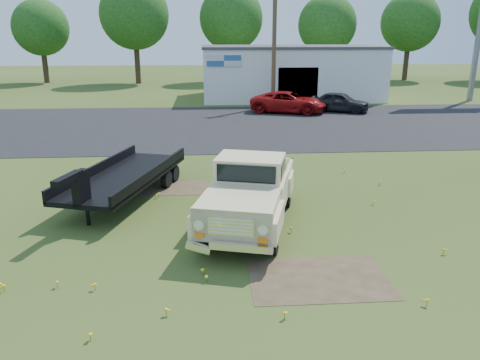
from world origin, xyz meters
name	(u,v)px	position (x,y,z in m)	size (l,w,h in m)	color
ground	(240,226)	(0.00, 0.00, 0.00)	(140.00, 140.00, 0.00)	#344817
asphalt_lot	(221,125)	(0.00, 15.00, 0.00)	(90.00, 14.00, 0.02)	black
dirt_patch_a	(319,279)	(1.50, -3.00, 0.00)	(3.00, 2.00, 0.01)	#443624
dirt_patch_b	(174,188)	(-2.00, 3.50, 0.00)	(2.20, 1.60, 0.01)	#443624
commercial_building	(289,72)	(6.00, 26.99, 2.10)	(14.20, 8.20, 4.15)	silver
utility_pole_mid	(274,41)	(4.00, 22.00, 4.60)	(1.60, 0.30, 9.00)	#4D3923
treeline_b	(41,28)	(-18.00, 41.00, 5.67)	(5.76, 5.76, 8.57)	#392A1A
treeline_c	(134,15)	(-8.00, 39.50, 6.93)	(7.04, 7.04, 10.47)	#392A1A
treeline_d	(231,18)	(2.00, 40.50, 6.62)	(6.72, 6.72, 10.00)	#392A1A
treeline_e	(327,25)	(12.00, 39.00, 5.98)	(6.08, 6.08, 9.04)	#392A1A
treeline_f	(410,22)	(22.00, 41.50, 6.30)	(6.40, 6.40, 9.52)	#392A1A
vintage_pickup_truck	(250,191)	(0.30, 0.11, 0.98)	(2.11, 5.41, 1.97)	beige
flatbed_trailer	(124,173)	(-3.49, 2.60, 0.83)	(2.03, 6.10, 1.66)	black
red_pickup	(288,102)	(4.62, 19.12, 0.69)	(2.30, 4.99, 1.39)	maroon
dark_sedan	(340,102)	(8.16, 19.24, 0.66)	(1.56, 3.89, 1.32)	black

